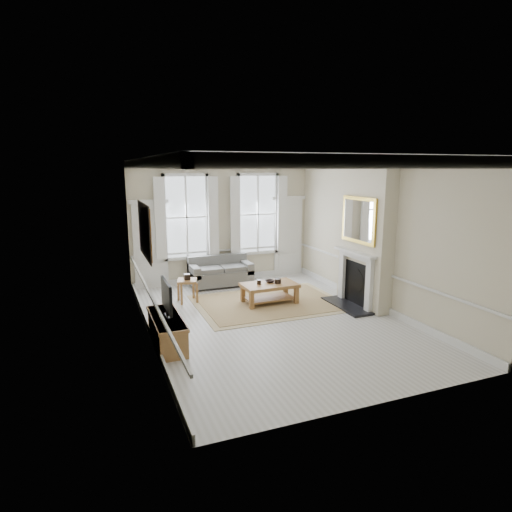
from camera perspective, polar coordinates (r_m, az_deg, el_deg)
name	(u,v)px	position (r m, az deg, el deg)	size (l,w,h in m)	color
floor	(273,320)	(9.33, 2.22, -8.55)	(7.20, 7.20, 0.00)	#B7B5AD
ceiling	(274,159)	(8.76, 2.40, 12.81)	(7.20, 7.20, 0.00)	white
back_wall	(223,222)	(12.24, -4.47, 4.48)	(5.20, 5.20, 0.00)	beige
left_wall	(145,251)	(8.22, -14.55, 0.60)	(7.20, 7.20, 0.00)	beige
right_wall	(377,236)	(10.20, 15.83, 2.64)	(7.20, 7.20, 0.00)	beige
window_left	(186,217)	(11.90, -9.27, 5.13)	(1.26, 0.20, 2.20)	#B2BCC6
window_right	(258,214)	(12.51, 0.21, 5.60)	(1.26, 0.20, 2.20)	#B2BCC6
door_left	(150,246)	(11.86, -13.89, 1.25)	(0.90, 0.08, 2.30)	silver
door_right	(288,238)	(13.01, 4.29, 2.47)	(0.90, 0.08, 2.30)	silver
painting	(144,230)	(8.46, -14.65, 3.31)	(0.05, 1.66, 1.06)	#A96E1D
chimney_breast	(365,235)	(10.26, 14.38, 2.76)	(0.35, 1.70, 3.38)	beige
hearth	(347,306)	(10.40, 12.00, -6.50)	(0.55, 1.50, 0.05)	black
fireplace	(355,276)	(10.32, 13.09, -2.61)	(0.21, 1.45, 1.33)	silver
mirror	(358,220)	(10.09, 13.48, 4.67)	(0.06, 1.26, 1.06)	gold
sofa	(220,273)	(11.95, -4.81, -2.29)	(1.70, 0.83, 0.83)	#5A5A58
side_table	(187,284)	(10.57, -9.14, -3.70)	(0.57, 0.57, 0.56)	brown
rug	(269,303)	(10.45, 1.79, -6.24)	(3.50, 2.60, 0.02)	#A08552
coffee_table	(269,287)	(10.33, 1.81, -4.14)	(1.34, 0.81, 0.49)	brown
ceramic_pot_a	(259,282)	(10.25, 0.41, -3.49)	(0.10, 0.10, 0.10)	black
ceramic_pot_b	(278,281)	(10.33, 2.94, -3.37)	(0.15, 0.15, 0.11)	black
bowl	(270,281)	(10.41, 1.85, -3.39)	(0.23, 0.23, 0.06)	black
tv_stand	(167,331)	(8.18, -11.78, -9.74)	(0.49, 1.52, 0.54)	brown
tv	(167,296)	(7.97, -11.82, -5.26)	(0.08, 0.90, 0.68)	black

